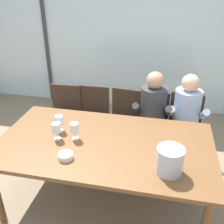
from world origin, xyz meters
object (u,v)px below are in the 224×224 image
object	(u,v)px
dining_table	(105,148)
wine_glass_center_pour	(57,129)
chair_center	(125,117)
chair_near_window_right	(184,123)
chair_left_of_center	(93,114)
chair_right_of_center	(151,120)
ice_bucket_primary	(170,160)
chair_near_curtain	(65,112)
wine_glass_by_left_taster	(75,129)
tasting_bowl	(66,156)
person_pale_blue_shirt	(186,117)
person_charcoal_jacket	(152,113)
wine_glass_near_bucket	(59,121)

from	to	relation	value
dining_table	wine_glass_center_pour	distance (m)	0.50
chair_center	chair_near_window_right	xyz separation A→B (m)	(0.77, 0.02, 0.00)
chair_left_of_center	chair_right_of_center	world-z (taller)	same
chair_near_window_right	ice_bucket_primary	distance (m)	1.39
dining_table	chair_right_of_center	world-z (taller)	chair_right_of_center
chair_near_curtain	chair_right_of_center	xyz separation A→B (m)	(1.19, 0.03, 0.00)
chair_left_of_center	chair_right_of_center	bearing A→B (deg)	-1.81
wine_glass_by_left_taster	chair_near_window_right	bearing A→B (deg)	42.64
chair_center	tasting_bowl	world-z (taller)	chair_center
chair_left_of_center	tasting_bowl	world-z (taller)	chair_left_of_center
person_pale_blue_shirt	chair_near_window_right	bearing A→B (deg)	90.33
dining_table	chair_near_window_right	bearing A→B (deg)	51.35
chair_left_of_center	person_charcoal_jacket	distance (m)	0.85
dining_table	chair_near_curtain	bearing A→B (deg)	129.46
chair_left_of_center	wine_glass_near_bucket	xyz separation A→B (m)	(-0.09, -0.90, 0.38)
chair_right_of_center	person_charcoal_jacket	distance (m)	0.23
chair_center	wine_glass_near_bucket	world-z (taller)	wine_glass_near_bucket
person_pale_blue_shirt	wine_glass_near_bucket	distance (m)	1.52
chair_right_of_center	wine_glass_near_bucket	size ratio (longest dim) A/B	4.98
chair_near_curtain	ice_bucket_primary	xyz separation A→B (m)	(1.42, -1.28, 0.38)
chair_center	wine_glass_near_bucket	bearing A→B (deg)	-115.00
chair_near_curtain	tasting_bowl	size ratio (longest dim) A/B	6.42
dining_table	person_pale_blue_shirt	xyz separation A→B (m)	(0.81, 0.85, -0.02)
person_pale_blue_shirt	tasting_bowl	bearing A→B (deg)	-133.08
ice_bucket_primary	wine_glass_by_left_taster	size ratio (longest dim) A/B	1.33
chair_near_window_right	ice_bucket_primary	bearing A→B (deg)	-90.98
ice_bucket_primary	wine_glass_near_bucket	distance (m)	1.19
wine_glass_center_pour	chair_left_of_center	bearing A→B (deg)	87.02
chair_center	ice_bucket_primary	world-z (taller)	ice_bucket_primary
chair_left_of_center	person_charcoal_jacket	xyz separation A→B (m)	(0.81, -0.15, 0.17)
ice_bucket_primary	person_pale_blue_shirt	bearing A→B (deg)	80.37
chair_center	wine_glass_by_left_taster	size ratio (longest dim) A/B	4.98
wine_glass_by_left_taster	person_pale_blue_shirt	bearing A→B (deg)	37.82
person_pale_blue_shirt	wine_glass_by_left_taster	world-z (taller)	person_pale_blue_shirt
chair_near_curtain	wine_glass_by_left_taster	bearing A→B (deg)	-65.34
dining_table	wine_glass_center_pour	bearing A→B (deg)	-175.35
tasting_bowl	wine_glass_center_pour	distance (m)	0.35
chair_center	chair_near_window_right	distance (m)	0.77
dining_table	chair_center	size ratio (longest dim) A/B	2.41
dining_table	wine_glass_center_pour	world-z (taller)	wine_glass_center_pour
dining_table	chair_near_window_right	xyz separation A→B (m)	(0.81, 1.01, -0.19)
wine_glass_near_bucket	wine_glass_center_pour	distance (m)	0.15
chair_center	dining_table	bearing A→B (deg)	-86.05
dining_table	chair_center	distance (m)	1.02
person_charcoal_jacket	wine_glass_near_bucket	world-z (taller)	person_charcoal_jacket
chair_right_of_center	wine_glass_center_pour	distance (m)	1.39
chair_near_curtain	wine_glass_center_pour	world-z (taller)	wine_glass_center_pour
person_charcoal_jacket	ice_bucket_primary	xyz separation A→B (m)	(0.21, -1.16, 0.20)
person_pale_blue_shirt	wine_glass_by_left_taster	bearing A→B (deg)	-142.37
chair_left_of_center	ice_bucket_primary	size ratio (longest dim) A/B	3.74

